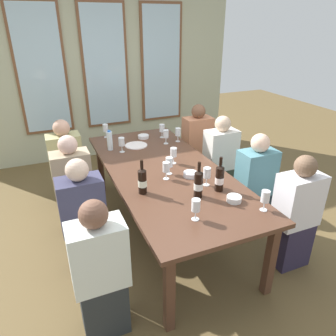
{
  "coord_description": "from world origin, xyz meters",
  "views": [
    {
      "loc": [
        -1.1,
        -2.67,
        2.11
      ],
      "look_at": [
        0.0,
        -0.09,
        0.79
      ],
      "focal_mm": 33.54,
      "sensor_mm": 36.0,
      "label": 1
    }
  ],
  "objects_px": {
    "wine_bottle_1": "(142,181)",
    "seated_person_6": "(84,220)",
    "water_bottle": "(110,141)",
    "wine_glass_0": "(174,153)",
    "seated_person_7": "(255,186)",
    "seated_person_2": "(74,189)",
    "tasting_bowl_1": "(190,174)",
    "seated_person_3": "(220,162)",
    "wine_glass_3": "(196,206)",
    "seated_person_5": "(197,146)",
    "wine_glass_10": "(122,142)",
    "seated_person_0": "(101,274)",
    "wine_glass_4": "(207,174)",
    "seated_person_4": "(67,167)",
    "wine_glass_2": "(178,132)",
    "wine_bottle_0": "(220,178)",
    "wine_glass_6": "(265,197)",
    "wine_glass_5": "(105,128)",
    "wine_bottle_2": "(198,184)",
    "wine_glass_8": "(166,135)",
    "wine_glass_9": "(169,163)",
    "wine_glass_1": "(162,129)",
    "tasting_bowl_2": "(143,137)",
    "tasting_bowl_0": "(234,199)",
    "white_plate_0": "(136,145)",
    "dining_table": "(165,175)",
    "wine_glass_7": "(166,168)",
    "seated_person_1": "(295,216)"
  },
  "relations": [
    {
      "from": "wine_bottle_1",
      "to": "wine_glass_3",
      "type": "relative_size",
      "value": 1.79
    },
    {
      "from": "seated_person_3",
      "to": "wine_glass_2",
      "type": "bearing_deg",
      "value": 140.92
    },
    {
      "from": "white_plate_0",
      "to": "tasting_bowl_1",
      "type": "bearing_deg",
      "value": -76.85
    },
    {
      "from": "seated_person_4",
      "to": "wine_glass_8",
      "type": "bearing_deg",
      "value": -12.02
    },
    {
      "from": "white_plate_0",
      "to": "wine_glass_5",
      "type": "distance_m",
      "value": 0.53
    },
    {
      "from": "wine_bottle_0",
      "to": "wine_glass_4",
      "type": "xyz_separation_m",
      "value": [
        -0.05,
        0.13,
        -0.01
      ]
    },
    {
      "from": "tasting_bowl_2",
      "to": "wine_bottle_2",
      "type": "bearing_deg",
      "value": -91.82
    },
    {
      "from": "seated_person_3",
      "to": "wine_glass_1",
      "type": "bearing_deg",
      "value": 134.22
    },
    {
      "from": "wine_glass_0",
      "to": "wine_glass_7",
      "type": "bearing_deg",
      "value": -124.65
    },
    {
      "from": "dining_table",
      "to": "water_bottle",
      "type": "height_order",
      "value": "water_bottle"
    },
    {
      "from": "white_plate_0",
      "to": "tasting_bowl_2",
      "type": "xyz_separation_m",
      "value": [
        0.17,
        0.23,
        0.02
      ]
    },
    {
      "from": "tasting_bowl_2",
      "to": "seated_person_3",
      "type": "height_order",
      "value": "seated_person_3"
    },
    {
      "from": "seated_person_7",
      "to": "seated_person_2",
      "type": "bearing_deg",
      "value": 158.51
    },
    {
      "from": "wine_glass_10",
      "to": "seated_person_7",
      "type": "xyz_separation_m",
      "value": [
        1.16,
        -0.97,
        -0.33
      ]
    },
    {
      "from": "water_bottle",
      "to": "seated_person_4",
      "type": "bearing_deg",
      "value": 159.39
    },
    {
      "from": "wine_glass_2",
      "to": "wine_bottle_1",
      "type": "bearing_deg",
      "value": -127.89
    },
    {
      "from": "water_bottle",
      "to": "wine_glass_0",
      "type": "bearing_deg",
      "value": -50.61
    },
    {
      "from": "wine_glass_1",
      "to": "seated_person_1",
      "type": "distance_m",
      "value": 1.95
    },
    {
      "from": "water_bottle",
      "to": "seated_person_0",
      "type": "distance_m",
      "value": 1.81
    },
    {
      "from": "water_bottle",
      "to": "wine_glass_2",
      "type": "relative_size",
      "value": 1.38
    },
    {
      "from": "wine_bottle_2",
      "to": "tasting_bowl_0",
      "type": "distance_m",
      "value": 0.32
    },
    {
      "from": "seated_person_5",
      "to": "wine_bottle_0",
      "type": "bearing_deg",
      "value": -111.39
    },
    {
      "from": "wine_glass_6",
      "to": "wine_glass_5",
      "type": "bearing_deg",
      "value": 109.17
    },
    {
      "from": "wine_glass_3",
      "to": "seated_person_5",
      "type": "relative_size",
      "value": 0.16
    },
    {
      "from": "dining_table",
      "to": "seated_person_2",
      "type": "distance_m",
      "value": 0.96
    },
    {
      "from": "wine_glass_0",
      "to": "wine_glass_4",
      "type": "height_order",
      "value": "same"
    },
    {
      "from": "wine_bottle_0",
      "to": "tasting_bowl_2",
      "type": "distance_m",
      "value": 1.58
    },
    {
      "from": "wine_glass_1",
      "to": "wine_glass_9",
      "type": "height_order",
      "value": "same"
    },
    {
      "from": "wine_glass_9",
      "to": "seated_person_2",
      "type": "height_order",
      "value": "seated_person_2"
    },
    {
      "from": "wine_glass_3",
      "to": "seated_person_2",
      "type": "height_order",
      "value": "seated_person_2"
    },
    {
      "from": "tasting_bowl_1",
      "to": "seated_person_3",
      "type": "distance_m",
      "value": 0.96
    },
    {
      "from": "wine_glass_10",
      "to": "seated_person_0",
      "type": "relative_size",
      "value": 0.16
    },
    {
      "from": "wine_glass_4",
      "to": "seated_person_2",
      "type": "distance_m",
      "value": 1.41
    },
    {
      "from": "wine_bottle_2",
      "to": "wine_glass_8",
      "type": "xyz_separation_m",
      "value": [
        0.24,
        1.29,
        -0.01
      ]
    },
    {
      "from": "wine_glass_3",
      "to": "seated_person_6",
      "type": "height_order",
      "value": "seated_person_6"
    },
    {
      "from": "tasting_bowl_2",
      "to": "seated_person_2",
      "type": "height_order",
      "value": "seated_person_2"
    },
    {
      "from": "seated_person_1",
      "to": "seated_person_4",
      "type": "bearing_deg",
      "value": 133.37
    },
    {
      "from": "water_bottle",
      "to": "seated_person_6",
      "type": "xyz_separation_m",
      "value": [
        -0.5,
        -1.01,
        -0.33
      ]
    },
    {
      "from": "wine_glass_5",
      "to": "seated_person_1",
      "type": "distance_m",
      "value": 2.48
    },
    {
      "from": "tasting_bowl_0",
      "to": "seated_person_4",
      "type": "xyz_separation_m",
      "value": [
        -1.18,
        1.73,
        -0.24
      ]
    },
    {
      "from": "wine_glass_4",
      "to": "seated_person_6",
      "type": "xyz_separation_m",
      "value": [
        -1.1,
        0.19,
        -0.33
      ]
    },
    {
      "from": "tasting_bowl_0",
      "to": "wine_glass_7",
      "type": "bearing_deg",
      "value": 121.09
    },
    {
      "from": "water_bottle",
      "to": "wine_glass_0",
      "type": "xyz_separation_m",
      "value": [
        0.53,
        -0.64,
        0.01
      ]
    },
    {
      "from": "wine_glass_6",
      "to": "wine_glass_7",
      "type": "distance_m",
      "value": 0.95
    },
    {
      "from": "wine_glass_1",
      "to": "wine_glass_2",
      "type": "bearing_deg",
      "value": -60.27
    },
    {
      "from": "seated_person_2",
      "to": "seated_person_6",
      "type": "xyz_separation_m",
      "value": [
        0.0,
        -0.62,
        0.0
      ]
    },
    {
      "from": "wine_glass_3",
      "to": "wine_glass_5",
      "type": "xyz_separation_m",
      "value": [
        -0.2,
        2.11,
        0.0
      ]
    },
    {
      "from": "wine_bottle_1",
      "to": "seated_person_6",
      "type": "relative_size",
      "value": 0.28
    },
    {
      "from": "wine_glass_0",
      "to": "seated_person_0",
      "type": "bearing_deg",
      "value": -133.73
    },
    {
      "from": "wine_bottle_1",
      "to": "wine_glass_0",
      "type": "bearing_deg",
      "value": 43.13
    }
  ]
}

